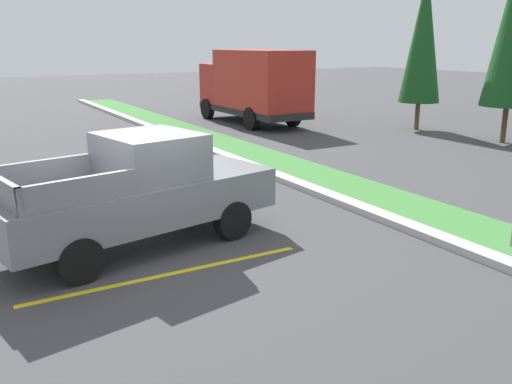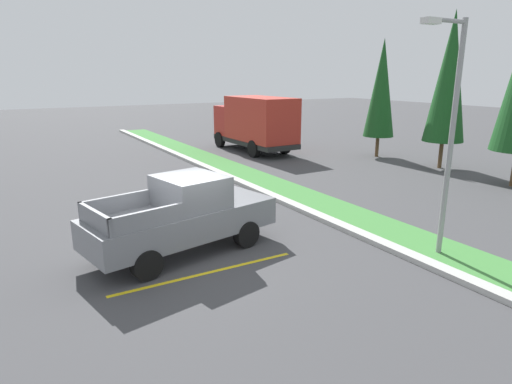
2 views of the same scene
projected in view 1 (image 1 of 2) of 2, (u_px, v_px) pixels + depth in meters
ground_plane at (150, 252)px, 9.99m from camera, size 120.00×120.00×0.00m
parking_line_near at (117, 222)px, 11.64m from camera, size 0.12×4.80×0.01m
parking_line_far at (170, 274)px, 9.04m from camera, size 0.12×4.80×0.01m
curb_strip at (363, 209)px, 12.36m from camera, size 56.00×0.40×0.15m
grass_median at (399, 204)px, 12.90m from camera, size 56.00×1.80×0.06m
pickup_truck_main at (140, 192)px, 10.10m from camera, size 2.90×5.49×2.10m
cargo_truck_distant at (254, 84)px, 25.52m from camera, size 6.84×2.60×3.40m
cypress_tree_leftmost at (423, 37)px, 23.22m from camera, size 1.74×1.74×6.71m
traffic_cone at (152, 188)px, 13.30m from camera, size 0.36×0.36×0.60m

